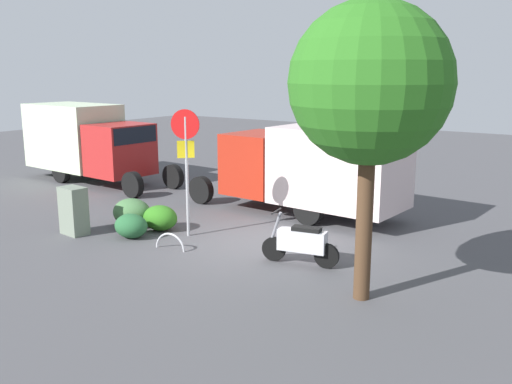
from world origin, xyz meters
name	(u,v)px	position (x,y,z in m)	size (l,w,h in m)	color
ground_plane	(252,244)	(0.00, 0.00, 0.00)	(60.00, 60.00, 0.00)	#47474A
box_truck_near	(309,165)	(0.32, -3.43, 1.52)	(6.98, 2.56, 2.68)	black
box_truck_far	(88,140)	(10.10, -3.15, 1.63)	(7.08, 2.55, 2.97)	black
motorcycle	(301,242)	(-1.78, 0.58, 0.52)	(1.79, 0.67, 1.20)	black
stop_sign	(186,153)	(1.80, 0.36, 2.22)	(0.71, 0.33, 3.33)	#9E9EA3
street_tree	(370,85)	(-3.70, 1.56, 4.04)	(2.94, 2.94, 5.53)	#47301E
utility_cabinet	(74,211)	(4.40, 1.96, 0.64)	(0.72, 0.48, 1.28)	slate
bike_rack_hoop	(170,250)	(1.38, 1.49, 0.00)	(0.85, 0.85, 0.05)	#B7B7BC
shrub_near_sign	(131,226)	(2.91, 1.33, 0.32)	(0.93, 0.76, 0.63)	#245931
shrub_mid_verge	(132,212)	(3.74, 0.53, 0.39)	(1.15, 0.94, 0.78)	#406A3C
shrub_by_tree	(160,218)	(2.80, 0.38, 0.34)	(1.01, 0.82, 0.69)	#2E701B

